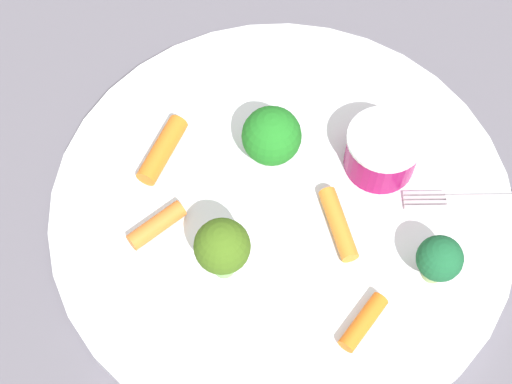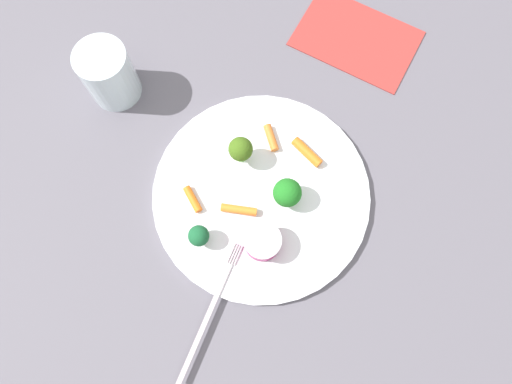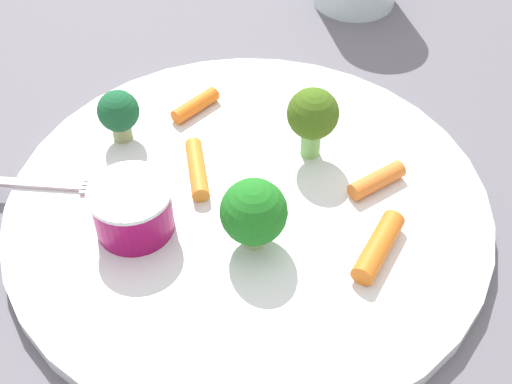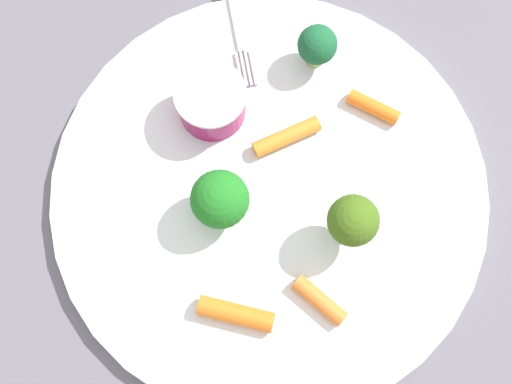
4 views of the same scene
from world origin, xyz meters
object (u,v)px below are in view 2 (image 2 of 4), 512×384
Objects in this scene: broccoli_floret_1 at (199,236)px; carrot_stick_3 at (239,210)px; broccoli_floret_0 at (287,193)px; drinking_glass at (111,72)px; carrot_stick_2 at (307,152)px; carrot_stick_1 at (271,138)px; sauce_cup at (263,242)px; carrot_stick_0 at (193,199)px; plate at (261,195)px; napkin at (356,38)px; broccoli_floret_2 at (241,150)px; fork at (211,309)px.

carrot_stick_3 is (0.02, 0.06, -0.02)m from broccoli_floret_1.
broccoli_floret_1 is at bearing -116.14° from broccoli_floret_0.
carrot_stick_2 is at bearing 15.82° from drinking_glass.
sauce_cup is at bearing -57.29° from carrot_stick_1.
carrot_stick_0 is 0.22m from drinking_glass.
plate is 6.15× the size of sauce_cup.
carrot_stick_3 is 0.34m from napkin.
carrot_stick_1 is at bearing 77.52° from carrot_stick_0.
broccoli_floret_0 is 0.29m from napkin.
broccoli_floret_1 is 0.74× the size of broccoli_floret_2.
plate is at bearing -82.79° from napkin.
sauce_cup is (0.05, -0.06, 0.02)m from plate.
broccoli_floret_0 is at bearing -5.98° from broccoli_floret_2.
carrot_stick_0 is at bearing -94.96° from napkin.
broccoli_floret_2 is 0.22m from fork.
carrot_stick_2 is 1.02× the size of carrot_stick_3.
plate is 0.30m from napkin.
drinking_glass reaches higher than plate.
napkin is (-0.04, 0.30, -0.00)m from plate.
napkin is at bearing 85.04° from carrot_stick_0.
sauce_cup is at bearing -78.43° from carrot_stick_2.
carrot_stick_2 is at bearing 60.89° from carrot_stick_0.
sauce_cup is 1.25× the size of carrot_stick_1.
broccoli_floret_1 reaches higher than sauce_cup.
broccoli_floret_2 is at bearing 117.33° from fork.
broccoli_floret_0 reaches higher than carrot_stick_1.
carrot_stick_0 is 0.18m from carrot_stick_2.
napkin is at bearing 94.85° from carrot_stick_3.
plate is 6.18× the size of carrot_stick_3.
carrot_stick_0 is at bearing 140.40° from broccoli_floret_1.
drinking_glass reaches higher than sauce_cup.
carrot_stick_2 is (-0.03, 0.14, -0.01)m from sauce_cup.
carrot_stick_2 is (0.09, 0.15, 0.00)m from carrot_stick_0.
broccoli_floret_0 is 0.25× the size of napkin.
broccoli_floret_1 reaches higher than carrot_stick_1.
sauce_cup is 1.31× the size of broccoli_floret_1.
plate is at bearing -100.26° from carrot_stick_2.
carrot_stick_1 is at bearing 71.82° from broccoli_floret_2.
carrot_stick_1 is at bearing -90.18° from napkin.
napkin is (-0.05, 0.21, -0.02)m from carrot_stick_2.
drinking_glass reaches higher than napkin.
broccoli_floret_2 is at bearing 5.29° from drinking_glass.
broccoli_floret_0 is at bearing -39.62° from carrot_stick_1.
carrot_stick_0 is at bearing -136.46° from plate.
fork is (0.11, -0.10, -0.00)m from carrot_stick_0.
napkin is (0.00, 0.23, -0.02)m from carrot_stick_1.
broccoli_floret_2 is 1.30× the size of carrot_stick_1.
broccoli_floret_2 is (-0.09, 0.01, 0.01)m from broccoli_floret_0.
broccoli_floret_1 is at bearing -22.91° from drinking_glass.
broccoli_floret_1 is 0.40m from napkin.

